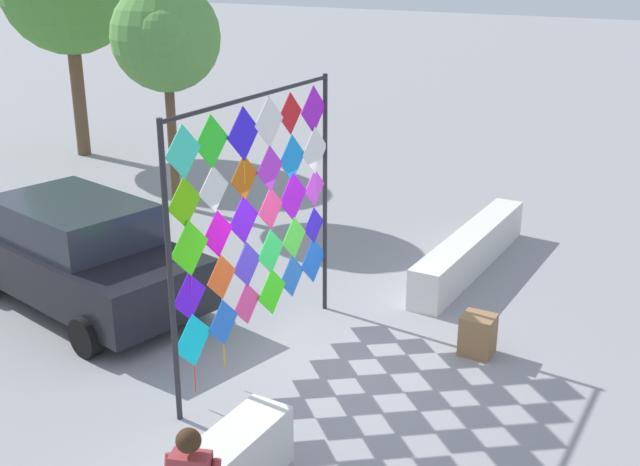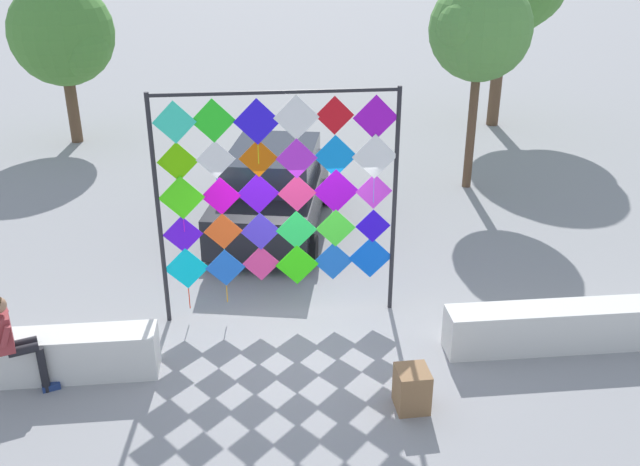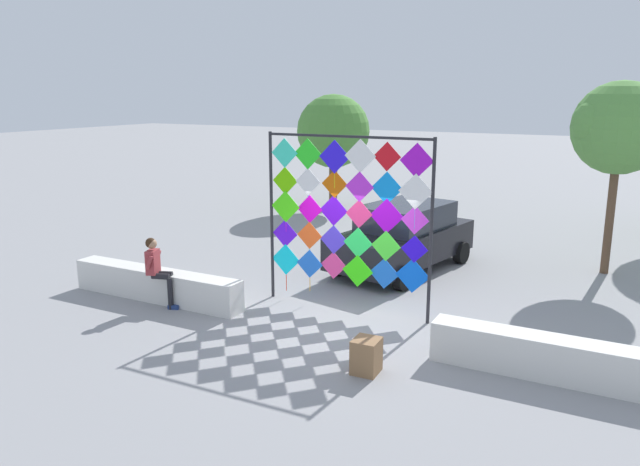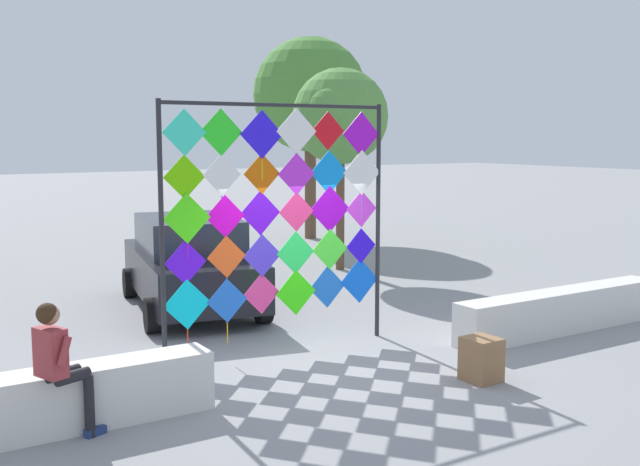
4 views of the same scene
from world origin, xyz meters
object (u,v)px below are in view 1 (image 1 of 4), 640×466
(parked_car, at_px, (80,253))
(cardboard_box_large, at_px, (478,335))
(tree_far_right, at_px, (164,40))
(kite_display_rack, at_px, (258,210))

(parked_car, distance_m, cardboard_box_large, 6.30)
(tree_far_right, bearing_deg, parked_car, -156.40)
(kite_display_rack, xyz_separation_m, parked_car, (0.02, 3.47, -1.30))
(parked_car, bearing_deg, kite_display_rack, -90.30)
(parked_car, xyz_separation_m, cardboard_box_large, (1.57, -6.08, -0.58))
(cardboard_box_large, height_order, tree_far_right, tree_far_right)
(parked_car, relative_size, cardboard_box_large, 8.06)
(kite_display_rack, relative_size, cardboard_box_large, 6.35)
(cardboard_box_large, bearing_deg, kite_display_rack, 121.46)
(kite_display_rack, relative_size, tree_far_right, 0.77)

